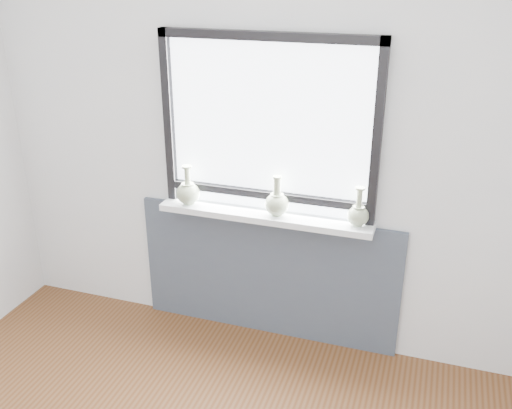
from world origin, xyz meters
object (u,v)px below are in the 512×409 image
(vase_c, at_px, (358,214))
(vase_b, at_px, (277,202))
(windowsill, at_px, (264,216))
(vase_a, at_px, (188,192))

(vase_c, bearing_deg, vase_b, -179.26)
(windowsill, bearing_deg, vase_a, -178.77)
(vase_b, distance_m, vase_c, 0.48)
(windowsill, distance_m, vase_c, 0.57)
(windowsill, bearing_deg, vase_c, 0.47)
(vase_a, height_order, vase_b, vase_a)
(vase_b, bearing_deg, vase_c, 0.74)
(vase_a, xyz_separation_m, vase_c, (1.05, 0.02, -0.01))
(windowsill, xyz_separation_m, vase_a, (-0.49, -0.01, 0.10))
(vase_b, bearing_deg, windowsill, 178.80)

